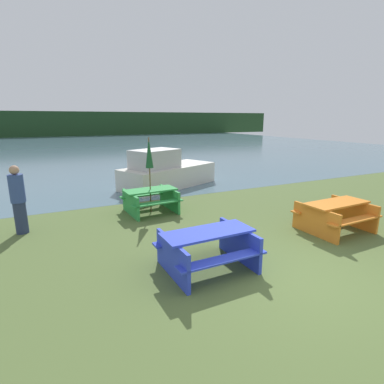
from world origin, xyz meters
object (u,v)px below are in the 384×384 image
picnic_table_blue (208,246)px  umbrella_darkgreen (149,154)px  picnic_table_green (151,198)px  person (18,200)px  picnic_table_orange (335,213)px  boat (166,172)px

picnic_table_blue → umbrella_darkgreen: umbrella_darkgreen is taller
picnic_table_blue → picnic_table_green: bearing=87.7°
picnic_table_green → person: person is taller
picnic_table_orange → boat: boat is taller
boat → picnic_table_green: bearing=-141.7°
picnic_table_orange → picnic_table_green: picnic_table_orange is taller
picnic_table_orange → picnic_table_green: (-3.78, 3.61, -0.03)m
picnic_table_blue → umbrella_darkgreen: bearing=87.7°
boat → picnic_table_orange: bearing=-96.3°
picnic_table_blue → picnic_table_orange: 3.95m
picnic_table_blue → picnic_table_orange: picnic_table_orange is taller
picnic_table_orange → person: 8.03m
person → boat: bearing=33.2°
picnic_table_orange → umbrella_darkgreen: (-3.78, 3.61, 1.35)m
picnic_table_green → person: size_ratio=0.95×
picnic_table_orange → boat: (-2.04, 6.78, 0.15)m
umbrella_darkgreen → boat: size_ratio=0.50×
picnic_table_orange → umbrella_darkgreen: 5.39m
boat → person: (-5.25, -3.43, 0.26)m
boat → person: bearing=-169.8°
boat → person: person is taller
boat → picnic_table_blue: bearing=-128.0°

